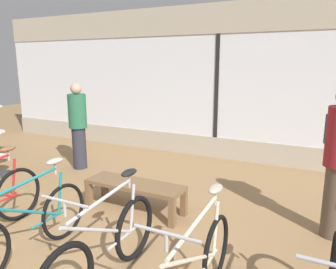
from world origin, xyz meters
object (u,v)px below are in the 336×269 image
at_px(bicycle_center_left, 28,226).
at_px(bicycle_center_right, 106,248).
at_px(display_bench, 135,188).
at_px(customer_by_window, 78,124).

height_order(bicycle_center_left, bicycle_center_right, bicycle_center_right).
xyz_separation_m(bicycle_center_left, bicycle_center_right, (0.96, 0.03, -0.00)).
distance_m(bicycle_center_left, display_bench, 1.51).
height_order(bicycle_center_right, customer_by_window, customer_by_window).
height_order(bicycle_center_right, display_bench, bicycle_center_right).
xyz_separation_m(bicycle_center_right, display_bench, (-0.60, 1.43, -0.03)).
relative_size(bicycle_center_right, display_bench, 1.20).
bearing_deg(bicycle_center_right, customer_by_window, 135.26).
bearing_deg(bicycle_center_left, display_bench, 76.07).
xyz_separation_m(bicycle_center_left, display_bench, (0.36, 1.46, -0.03)).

